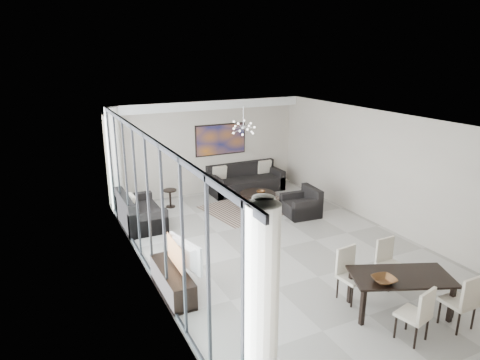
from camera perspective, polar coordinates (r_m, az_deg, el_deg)
room_shell at (r=9.58m, az=8.00°, el=-0.60°), size 6.00×9.00×2.90m
window_wall at (r=8.27m, az=-11.51°, el=-3.51°), size 0.37×8.95×2.90m
soffit at (r=12.84m, az=-4.41°, el=9.97°), size 5.98×0.40×0.26m
painting at (r=13.36m, az=-2.58°, el=5.41°), size 1.68×0.04×0.98m
chandelier at (r=11.39m, az=0.44°, el=7.02°), size 0.66×0.66×0.71m
rug at (r=12.23m, az=1.53°, el=-3.68°), size 2.80×2.33×0.01m
coffee_table at (r=12.37m, az=2.35°, el=-2.48°), size 1.04×1.04×0.36m
bowl_coffee at (r=12.29m, az=2.80°, el=-1.64°), size 0.27×0.27×0.08m
sofa_main at (r=13.62m, az=0.70°, el=-0.26°), size 2.36×0.96×0.86m
loveseat at (r=11.24m, az=-13.29°, el=-4.51°), size 0.95×1.69×0.85m
armchair at (r=11.74m, az=8.26°, el=-3.44°), size 0.92×0.96×0.76m
side_table at (r=12.34m, az=-9.30°, el=-2.04°), size 0.38×0.38×0.52m
tv_console at (r=8.18m, az=-9.00°, el=-13.13°), size 0.43×1.52×0.47m
television at (r=7.91m, az=-7.87°, el=-9.92°), size 0.37×0.97×0.56m
dining_table at (r=7.85m, az=20.65°, el=-12.39°), size 1.85×1.41×0.69m
dining_chair_sw at (r=7.26m, az=22.76°, el=-15.90°), size 0.51×0.51×0.92m
dining_chair_se at (r=7.82m, az=27.75°, el=-13.83°), size 0.45×0.45×0.97m
dining_chair_nw at (r=8.02m, az=14.34°, el=-11.52°), size 0.49×0.49×0.96m
dining_chair_ne at (r=8.69m, az=19.08°, el=-9.89°), size 0.43×0.43×0.91m
bowl_dining at (r=7.48m, az=18.65°, el=-12.54°), size 0.41×0.41×0.09m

